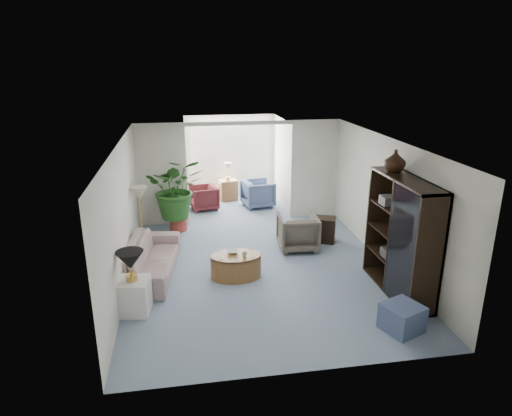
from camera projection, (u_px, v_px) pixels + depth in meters
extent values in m
plane|color=#869BB2|center=(261.00, 271.00, 8.73)|extent=(6.00, 6.00, 0.00)
plane|color=#869BB2|center=(235.00, 207.00, 12.57)|extent=(2.60, 2.60, 0.00)
cube|color=white|center=(162.00, 175.00, 10.85)|extent=(1.20, 0.12, 2.50)
cube|color=white|center=(314.00, 169.00, 11.45)|extent=(1.20, 0.12, 2.50)
cube|color=white|center=(239.00, 123.00, 10.77)|extent=(2.60, 0.12, 0.10)
cube|color=white|center=(230.00, 150.00, 13.14)|extent=(2.20, 0.02, 1.50)
cube|color=white|center=(230.00, 150.00, 13.12)|extent=(2.20, 0.02, 1.50)
cube|color=#AFA08C|center=(391.00, 183.00, 8.49)|extent=(0.04, 0.50, 0.40)
imported|color=#B9AD9D|center=(150.00, 258.00, 8.55)|extent=(1.13, 2.28, 0.64)
cube|color=white|center=(133.00, 296.00, 7.27)|extent=(0.57, 0.57, 0.56)
cone|color=black|center=(130.00, 260.00, 7.07)|extent=(0.44, 0.44, 0.30)
cone|color=beige|center=(139.00, 193.00, 9.40)|extent=(0.36, 0.36, 0.28)
cylinder|color=olive|center=(236.00, 266.00, 8.45)|extent=(1.19, 1.19, 0.45)
imported|color=silver|center=(232.00, 252.00, 8.46)|extent=(0.27, 0.27, 0.05)
imported|color=beige|center=(245.00, 254.00, 8.30)|extent=(0.12, 0.12, 0.09)
imported|color=#655F50|center=(298.00, 232.00, 9.68)|extent=(0.86, 0.88, 0.76)
cube|color=black|center=(325.00, 230.00, 10.10)|extent=(0.58, 0.53, 0.56)
cube|color=black|center=(402.00, 237.00, 7.70)|extent=(0.49, 1.84, 2.05)
imported|color=black|center=(395.00, 161.00, 7.78)|extent=(0.37, 0.37, 0.38)
cube|color=slate|center=(402.00, 318.00, 6.79)|extent=(0.68, 0.68, 0.42)
cylinder|color=#9F392E|center=(178.00, 224.00, 10.79)|extent=(0.40, 0.40, 0.32)
imported|color=#26581E|center=(176.00, 188.00, 10.52)|extent=(1.32, 1.14, 1.46)
imported|color=slate|center=(258.00, 194.00, 12.48)|extent=(0.94, 0.92, 0.74)
imported|color=maroon|center=(204.00, 198.00, 12.26)|extent=(0.82, 0.81, 0.65)
cube|color=olive|center=(228.00, 190.00, 13.09)|extent=(0.54, 0.46, 0.59)
cube|color=#2A2725|center=(413.00, 272.00, 7.28)|extent=(0.30, 0.26, 0.16)
cube|color=#332E28|center=(415.00, 217.00, 7.12)|extent=(0.30, 0.26, 0.16)
cube|color=#44413F|center=(406.00, 239.00, 7.44)|extent=(0.30, 0.26, 0.16)
cube|color=#5E5C58|center=(390.00, 200.00, 7.96)|extent=(0.30, 0.26, 0.16)
cube|color=#373532|center=(391.00, 253.00, 8.02)|extent=(0.30, 0.26, 0.16)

